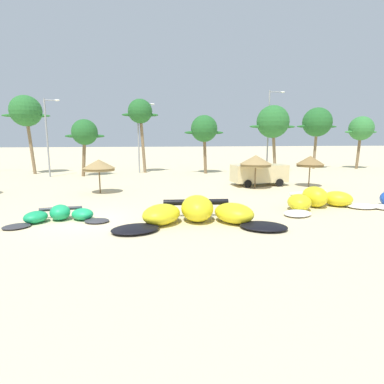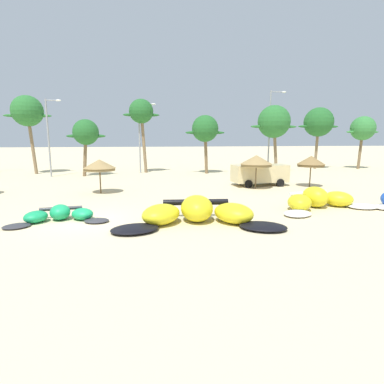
% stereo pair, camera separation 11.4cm
% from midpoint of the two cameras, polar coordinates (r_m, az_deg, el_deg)
% --- Properties ---
extents(ground_plane, '(260.00, 260.00, 0.00)m').
position_cam_midpoint_polar(ground_plane, '(16.82, -18.67, -5.05)').
color(ground_plane, beige).
extents(kite_left, '(5.10, 2.64, 0.80)m').
position_cam_midpoint_polar(kite_left, '(17.23, -23.35, -3.95)').
color(kite_left, '#333338').
rests_on(kite_left, ground).
extents(kite_left_of_center, '(8.52, 4.28, 1.32)m').
position_cam_midpoint_polar(kite_left_of_center, '(15.41, 0.89, -3.92)').
color(kite_left_of_center, black).
rests_on(kite_left_of_center, ground).
extents(kite_center, '(6.77, 3.94, 1.26)m').
position_cam_midpoint_polar(kite_center, '(20.18, 22.14, -1.40)').
color(kite_center, white).
rests_on(kite_center, ground).
extents(beach_umbrella_middle, '(2.42, 2.42, 2.59)m').
position_cam_midpoint_polar(beach_umbrella_middle, '(24.49, -16.88, 4.76)').
color(beach_umbrella_middle, brown).
rests_on(beach_umbrella_middle, ground).
extents(beach_umbrella_near_palms, '(2.64, 2.64, 2.79)m').
position_cam_midpoint_polar(beach_umbrella_near_palms, '(26.23, 11.52, 5.66)').
color(beach_umbrella_near_palms, brown).
rests_on(beach_umbrella_near_palms, ground).
extents(beach_umbrella_outermost, '(2.34, 2.34, 2.67)m').
position_cam_midpoint_polar(beach_umbrella_outermost, '(28.59, 20.81, 5.32)').
color(beach_umbrella_outermost, brown).
rests_on(beach_umbrella_outermost, ground).
extents(parked_van, '(4.90, 2.52, 1.84)m').
position_cam_midpoint_polar(parked_van, '(28.10, 11.90, 3.39)').
color(parked_van, beige).
rests_on(parked_van, ground).
extents(palm_left, '(5.23, 3.49, 8.94)m').
position_cam_midpoint_polar(palm_left, '(40.92, -28.31, 12.88)').
color(palm_left, '#7F6647').
rests_on(palm_left, ground).
extents(palm_left_of_gap, '(4.16, 2.78, 6.18)m').
position_cam_midpoint_polar(palm_left_of_gap, '(36.08, -19.22, 10.23)').
color(palm_left_of_gap, brown).
rests_on(palm_left_of_gap, ground).
extents(palm_center_left, '(4.29, 2.86, 8.72)m').
position_cam_midpoint_polar(palm_center_left, '(38.28, -9.59, 14.22)').
color(palm_center_left, '#7F6647').
rests_on(palm_center_left, ground).
extents(palm_center_right, '(4.63, 3.09, 6.79)m').
position_cam_midpoint_polar(palm_center_right, '(36.79, 2.15, 11.47)').
color(palm_center_right, brown).
rests_on(palm_center_right, ground).
extents(palm_right_of_gap, '(5.78, 3.85, 8.00)m').
position_cam_midpoint_polar(palm_right_of_gap, '(39.05, 14.56, 12.33)').
color(palm_right_of_gap, '#7F6647').
rests_on(palm_right_of_gap, ground).
extents(palm_right, '(5.81, 3.87, 8.20)m').
position_cam_midpoint_polar(palm_right, '(45.91, 21.95, 11.76)').
color(palm_right, '#7F6647').
rests_on(palm_right, ground).
extents(palm_rightmost, '(4.80, 3.20, 7.04)m').
position_cam_midpoint_polar(palm_rightmost, '(48.27, 28.61, 10.16)').
color(palm_rightmost, brown).
rests_on(palm_rightmost, ground).
extents(lamppost_west_center, '(1.65, 0.24, 8.23)m').
position_cam_midpoint_polar(lamppost_west_center, '(36.89, -25.02, 9.70)').
color(lamppost_west_center, gray).
rests_on(lamppost_west_center, ground).
extents(lamppost_east_center, '(2.10, 0.24, 8.26)m').
position_cam_midpoint_polar(lamppost_east_center, '(38.11, -9.62, 10.57)').
color(lamppost_east_center, gray).
rests_on(lamppost_east_center, ground).
extents(lamppost_east, '(2.04, 0.24, 9.83)m').
position_cam_midpoint_polar(lamppost_east, '(40.18, 13.99, 11.51)').
color(lamppost_east, gray).
rests_on(lamppost_east, ground).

